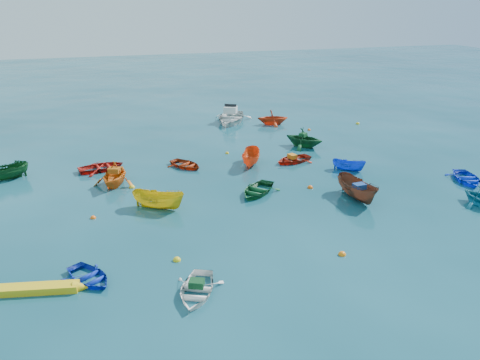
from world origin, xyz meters
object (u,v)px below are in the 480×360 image
object	(u,v)px
dinghy_blue_sw	(90,280)
kayak_yellow	(37,292)
dinghy_blue_se	(466,181)
dinghy_white_near	(196,294)
motorboat_white	(231,122)

from	to	relation	value
dinghy_blue_sw	kayak_yellow	distance (m)	2.09
dinghy_blue_se	kayak_yellow	distance (m)	26.31
dinghy_blue_sw	kayak_yellow	world-z (taller)	dinghy_blue_sw
dinghy_blue_sw	dinghy_white_near	bearing A→B (deg)	-59.98
dinghy_white_near	dinghy_blue_se	distance (m)	20.83
dinghy_blue_sw	dinghy_blue_se	bearing A→B (deg)	-19.62
kayak_yellow	motorboat_white	world-z (taller)	motorboat_white
dinghy_white_near	motorboat_white	world-z (taller)	motorboat_white
dinghy_blue_se	kayak_yellow	size ratio (longest dim) A/B	0.74
dinghy_blue_se	kayak_yellow	bearing A→B (deg)	-148.33
dinghy_blue_se	motorboat_white	xyz separation A→B (m)	(-10.48, 19.56, 0.00)
kayak_yellow	dinghy_blue_se	bearing A→B (deg)	-67.77
kayak_yellow	motorboat_white	distance (m)	28.95
dinghy_white_near	motorboat_white	bearing A→B (deg)	95.34
motorboat_white	dinghy_blue_sw	bearing A→B (deg)	-91.61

